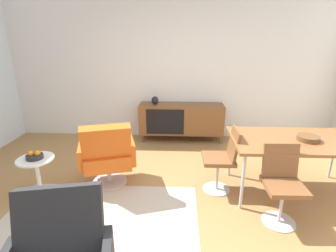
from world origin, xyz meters
TOP-DOWN VIEW (x-y plane):
  - ground_plane at (0.00, 0.00)m, footprint 8.32×8.32m
  - wall_back at (0.00, 2.60)m, footprint 6.80×0.12m
  - sideboard at (0.17, 2.30)m, footprint 1.60×0.45m
  - vase_cobalt at (-0.33, 2.30)m, footprint 0.13×0.13m
  - dining_table at (1.59, 0.56)m, footprint 1.60×0.90m
  - wooden_bowl_on_table at (1.70, 0.53)m, footprint 0.26×0.26m
  - dining_chair_front_left at (1.24, 0.00)m, footprint 0.41×0.43m
  - dining_chair_near_window at (0.71, 0.56)m, footprint 0.43×0.40m
  - lounge_chair_red at (-0.81, 0.60)m, footprint 0.83×0.80m
  - side_table_round at (-1.63, 0.32)m, footprint 0.44×0.44m
  - fruit_bowl at (-1.63, 0.32)m, footprint 0.20×0.20m
  - area_rug at (-0.74, -0.27)m, footprint 2.20×1.70m

SIDE VIEW (x-z plane):
  - ground_plane at x=0.00m, z-range 0.00..0.00m
  - area_rug at x=-0.74m, z-range 0.00..0.01m
  - side_table_round at x=-1.63m, z-range 0.06..0.58m
  - sideboard at x=0.17m, z-range 0.08..0.80m
  - lounge_chair_red at x=-0.81m, z-range -0.01..0.94m
  - dining_chair_front_left at x=1.24m, z-range 0.04..0.90m
  - dining_chair_near_window at x=0.71m, z-range 0.04..0.90m
  - fruit_bowl at x=-1.63m, z-range 0.50..0.61m
  - dining_table at x=1.59m, z-range 0.33..1.07m
  - wooden_bowl_on_table at x=1.70m, z-range 0.74..0.80m
  - vase_cobalt at x=-0.33m, z-range 0.72..0.87m
  - wall_back at x=0.00m, z-range 0.00..2.80m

